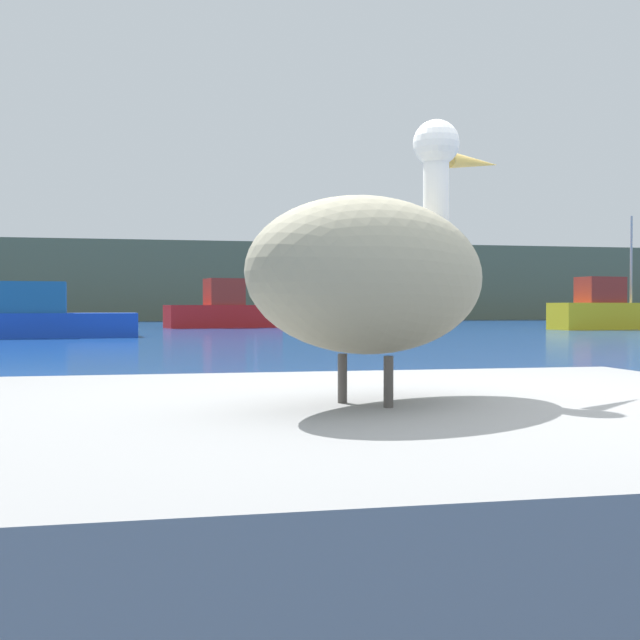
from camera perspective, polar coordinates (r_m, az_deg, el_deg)
ground_plane at (r=3.10m, az=11.81°, el=-21.24°), size 260.00×260.00×0.00m
hillside_backdrop at (r=70.85m, az=-10.67°, el=2.66°), size 140.00×12.56×6.53m
pier_dock at (r=2.59m, az=3.96°, el=-15.60°), size 3.10×2.48×0.87m
pelican at (r=2.50m, az=4.16°, el=3.48°), size 1.22×1.06×0.96m
fishing_boat_blue at (r=31.73m, az=-20.26°, el=0.15°), size 7.95×2.89×4.02m
fishing_boat_yellow at (r=42.82m, az=19.78°, el=0.68°), size 5.93×2.63×5.86m
fishing_boat_red at (r=43.92m, az=-6.98°, el=0.70°), size 6.56×3.24×4.38m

